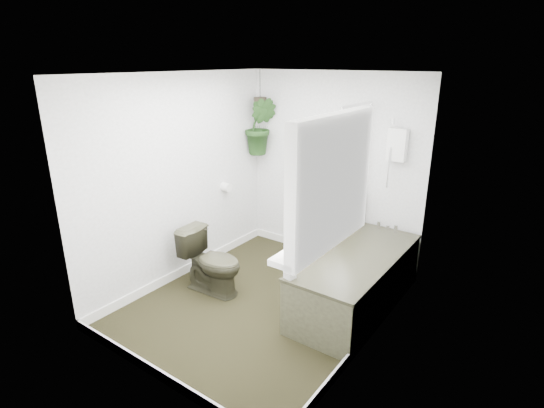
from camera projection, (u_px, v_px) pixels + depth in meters
The scene contains 22 objects.
floor at pixel (264, 303), 4.45m from camera, with size 2.30×2.80×0.02m, color black.
ceiling at pixel (262, 72), 3.70m from camera, with size 2.30×2.80×0.02m, color white.
wall_back at pixel (332, 169), 5.16m from camera, with size 2.30×0.02×2.30m, color white.
wall_front at pixel (143, 249), 2.99m from camera, with size 2.30×0.02×2.30m, color white.
wall_left at pixel (179, 179), 4.71m from camera, with size 0.02×2.80×2.30m, color white.
wall_right at pixel (377, 224), 3.43m from camera, with size 0.02×2.80×2.30m, color white.
skirting at pixel (264, 298), 4.43m from camera, with size 2.30×2.80×0.10m, color white.
bathtub at pixel (356, 281), 4.30m from camera, with size 0.72×1.72×0.58m, color #333323, non-canonical shape.
bath_screen at pixel (353, 171), 4.53m from camera, with size 0.04×0.72×1.40m, color silver, non-canonical shape.
shower_box at pixel (397, 145), 4.53m from camera, with size 0.20×0.10×0.35m, color white.
oval_mirror at pixel (345, 142), 4.92m from camera, with size 0.46×0.03×0.62m, color tan.
wall_sconce at pixel (314, 147), 5.17m from camera, with size 0.04×0.04×0.22m, color black.
toilet_roll_holder at pixel (226, 187), 5.30m from camera, with size 0.11×0.11×0.11m, color white.
window_recess at pixel (332, 183), 2.77m from camera, with size 0.08×1.00×0.90m, color white.
window_sill at pixel (320, 239), 2.95m from camera, with size 0.18×1.00×0.04m, color white.
window_blinds at pixel (326, 182), 2.80m from camera, with size 0.01×0.86×0.76m, color white.
toilet at pixel (212, 261), 4.57m from camera, with size 0.39×0.69×0.70m, color #333323.
pedestal_sink at pixel (334, 227), 5.12m from camera, with size 0.57×0.49×0.98m, color #333323, non-canonical shape.
sill_plant at pixel (335, 206), 3.16m from camera, with size 0.24×0.21×0.26m, color black.
hanging_plant at pixel (260, 126), 5.42m from camera, with size 0.40×0.32×0.73m, color black.
soap_bottle at pixel (290, 268), 3.72m from camera, with size 0.09×0.09×0.19m, color black.
hanging_pot at pixel (260, 102), 5.32m from camera, with size 0.16×0.16×0.12m, color black.
Camera 1 is at (2.32, -3.10, 2.42)m, focal length 28.00 mm.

